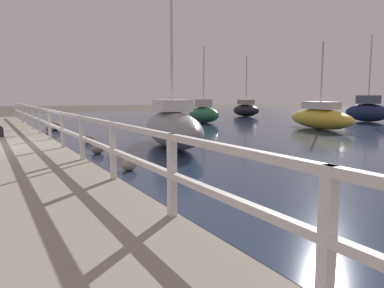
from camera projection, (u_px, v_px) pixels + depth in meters
The scene contains 12 objects.
railing at pixel (55, 121), 12.34m from camera, with size 0.10×32.50×1.08m.
boulder_water_edge at pixel (89, 139), 14.56m from camera, with size 0.41×0.36×0.30m.
boulder_far_strip at pixel (55, 126), 19.95m from camera, with size 0.65×0.59×0.49m.
boulder_downstream at pixel (49, 129), 19.27m from camera, with size 0.38×0.34×0.29m.
boulder_near_dock at pixel (129, 165), 9.22m from camera, with size 0.39×0.35×0.29m.
boulder_upstream at pixel (98, 149), 11.86m from camera, with size 0.41×0.37×0.31m.
mooring_bollard at pixel (1, 131), 14.21m from camera, with size 0.20×0.20×0.43m.
sailboat_yellow at pixel (320, 118), 20.68m from camera, with size 2.51×5.47×4.74m.
sailboat_black at pixel (246, 109), 33.40m from camera, with size 1.72×3.10×5.31m.
sailboat_navy at pixel (368, 111), 26.52m from camera, with size 1.70×3.40×5.99m.
sailboat_gray at pixel (172, 127), 13.41m from camera, with size 2.72×5.81×7.24m.
sailboat_green at pixel (204, 113), 25.70m from camera, with size 1.37×3.31×5.17m.
Camera 1 is at (-0.26, -12.97, 1.83)m, focal length 35.00 mm.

